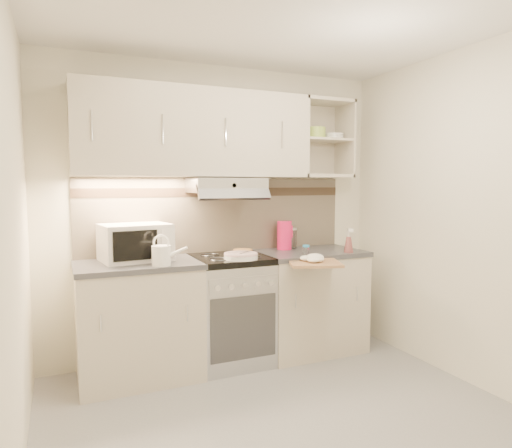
# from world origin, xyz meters

# --- Properties ---
(ground) EXTENTS (3.00, 3.00, 0.00)m
(ground) POSITION_xyz_m (0.00, 0.00, 0.00)
(ground) COLOR gray
(ground) RESTS_ON ground
(room_shell) EXTENTS (3.04, 2.84, 2.52)m
(room_shell) POSITION_xyz_m (0.00, 0.37, 1.63)
(room_shell) COLOR silver
(room_shell) RESTS_ON ground
(base_cabinet_left) EXTENTS (0.90, 0.60, 0.86)m
(base_cabinet_left) POSITION_xyz_m (-0.75, 1.10, 0.43)
(base_cabinet_left) COLOR beige
(base_cabinet_left) RESTS_ON ground
(worktop_left) EXTENTS (0.92, 0.62, 0.04)m
(worktop_left) POSITION_xyz_m (-0.75, 1.10, 0.88)
(worktop_left) COLOR #47474C
(worktop_left) RESTS_ON base_cabinet_left
(base_cabinet_right) EXTENTS (0.90, 0.60, 0.86)m
(base_cabinet_right) POSITION_xyz_m (0.75, 1.10, 0.43)
(base_cabinet_right) COLOR beige
(base_cabinet_right) RESTS_ON ground
(worktop_right) EXTENTS (0.92, 0.62, 0.04)m
(worktop_right) POSITION_xyz_m (0.75, 1.10, 0.88)
(worktop_right) COLOR #47474C
(worktop_right) RESTS_ON base_cabinet_right
(electric_range) EXTENTS (0.60, 0.60, 0.90)m
(electric_range) POSITION_xyz_m (0.00, 1.10, 0.45)
(electric_range) COLOR #B7B7BC
(electric_range) RESTS_ON ground
(microwave) EXTENTS (0.55, 0.44, 0.28)m
(microwave) POSITION_xyz_m (-0.75, 1.19, 1.04)
(microwave) COLOR silver
(microwave) RESTS_ON worktop_left
(watering_can) EXTENTS (0.26, 0.16, 0.23)m
(watering_can) POSITION_xyz_m (-0.61, 0.88, 0.98)
(watering_can) COLOR white
(watering_can) RESTS_ON worktop_left
(plate_stack) EXTENTS (0.27, 0.27, 0.06)m
(plate_stack) POSITION_xyz_m (0.02, 0.92, 0.93)
(plate_stack) COLOR white
(plate_stack) RESTS_ON electric_range
(bread_loaf) EXTENTS (0.16, 0.16, 0.04)m
(bread_loaf) POSITION_xyz_m (0.13, 1.14, 0.92)
(bread_loaf) COLOR tan
(bread_loaf) RESTS_ON electric_range
(pink_pitcher) EXTENTS (0.14, 0.13, 0.26)m
(pink_pitcher) POSITION_xyz_m (0.58, 1.26, 1.03)
(pink_pitcher) COLOR #E31654
(pink_pitcher) RESTS_ON worktop_right
(glass_jar) EXTENTS (0.10, 0.10, 0.19)m
(glass_jar) POSITION_xyz_m (0.68, 1.30, 0.99)
(glass_jar) COLOR white
(glass_jar) RESTS_ON worktop_right
(spice_jar) EXTENTS (0.06, 0.06, 0.08)m
(spice_jar) POSITION_xyz_m (0.60, 0.90, 0.94)
(spice_jar) COLOR silver
(spice_jar) RESTS_ON worktop_right
(spray_bottle) EXTENTS (0.08, 0.08, 0.22)m
(spray_bottle) POSITION_xyz_m (1.01, 0.88, 0.99)
(spray_bottle) COLOR #E17A7B
(spray_bottle) RESTS_ON worktop_right
(cutting_board) EXTENTS (0.49, 0.46, 0.02)m
(cutting_board) POSITION_xyz_m (0.55, 0.67, 0.87)
(cutting_board) COLOR tan
(cutting_board) RESTS_ON base_cabinet_right
(dish_towel) EXTENTS (0.32, 0.28, 0.07)m
(dish_towel) POSITION_xyz_m (0.54, 0.69, 0.92)
(dish_towel) COLOR silver
(dish_towel) RESTS_ON cutting_board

